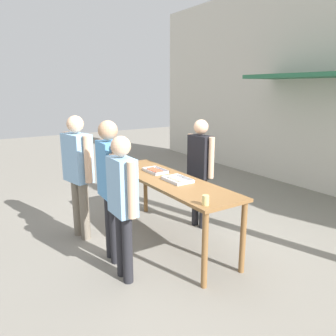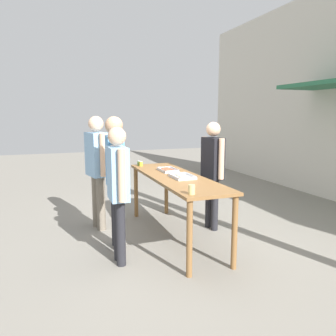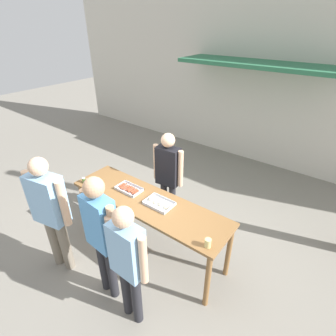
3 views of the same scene
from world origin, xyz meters
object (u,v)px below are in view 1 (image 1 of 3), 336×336
condiment_jar_ketchup (121,163)px  beer_cup (206,200)px  person_server_behind_table (200,164)px  condiment_jar_mustard (118,162)px  person_customer_waiting_in_line (110,178)px  food_tray_buns (177,179)px  person_customer_holding_hotdog (78,167)px  person_customer_with_cup (123,196)px  food_tray_sausages (155,171)px

condiment_jar_ketchup → beer_cup: (2.16, -0.01, 0.01)m
condiment_jar_ketchup → person_server_behind_table: person_server_behind_table is taller
condiment_jar_mustard → person_customer_waiting_in_line: size_ratio=0.05×
food_tray_buns → person_server_behind_table: bearing=116.6°
condiment_jar_mustard → beer_cup: (2.24, 0.01, 0.01)m
condiment_jar_ketchup → person_customer_waiting_in_line: size_ratio=0.05×
condiment_jar_mustard → beer_cup: size_ratio=0.77×
condiment_jar_mustard → person_customer_waiting_in_line: (1.20, -0.65, 0.11)m
food_tray_buns → person_customer_holding_hotdog: (-0.98, -1.05, 0.11)m
person_server_behind_table → person_customer_with_cup: size_ratio=1.02×
food_tray_buns → condiment_jar_mustard: condiment_jar_mustard is taller
person_server_behind_table → food_tray_buns: bearing=-69.9°
condiment_jar_mustard → person_server_behind_table: person_server_behind_table is taller
person_server_behind_table → food_tray_sausages: bearing=-117.1°
food_tray_sausages → beer_cup: bearing=-10.2°
food_tray_sausages → person_customer_waiting_in_line: bearing=-62.7°
food_tray_buns → condiment_jar_ketchup: size_ratio=4.73×
person_customer_with_cup → person_customer_waiting_in_line: size_ratio=0.93×
condiment_jar_mustard → person_customer_holding_hotdog: 0.83m
condiment_jar_ketchup → beer_cup: bearing=-0.1°
food_tray_buns → person_customer_with_cup: bearing=-68.8°
condiment_jar_mustard → person_customer_waiting_in_line: bearing=-28.4°
food_tray_buns → beer_cup: 0.99m
person_customer_holding_hotdog → food_tray_buns: bearing=-145.0°
person_server_behind_table → person_customer_waiting_in_line: 1.61m
condiment_jar_mustard → food_tray_sausages: bearing=21.5°
food_tray_sausages → food_tray_buns: size_ratio=0.99×
beer_cup → person_server_behind_table: size_ratio=0.07×
person_server_behind_table → person_customer_holding_hotdog: 1.82m
beer_cup → person_customer_waiting_in_line: size_ratio=0.06×
person_customer_with_cup → person_server_behind_table: bearing=-66.0°
food_tray_sausages → condiment_jar_ketchup: (-0.63, -0.27, 0.03)m
food_tray_buns → beer_cup: bearing=-16.1°
condiment_jar_mustard → person_server_behind_table: bearing=44.2°
beer_cup → person_customer_with_cup: person_customer_with_cup is taller
person_server_behind_table → person_customer_holding_hotdog: (-0.65, -1.70, 0.04)m
food_tray_sausages → beer_cup: 1.55m
person_customer_holding_hotdog → condiment_jar_ketchup: bearing=-85.3°
beer_cup → person_customer_with_cup: 0.91m
person_server_behind_table → person_customer_holding_hotdog: size_ratio=0.95×
food_tray_sausages → condiment_jar_ketchup: condiment_jar_ketchup is taller
person_server_behind_table → person_customer_waiting_in_line: (0.23, -1.59, 0.06)m
person_customer_holding_hotdog → person_customer_waiting_in_line: (0.88, 0.11, 0.02)m
condiment_jar_ketchup → person_customer_waiting_in_line: (1.11, -0.66, 0.11)m
person_customer_holding_hotdog → person_customer_with_cup: 1.36m
food_tray_sausages → condiment_jar_ketchup: bearing=-157.1°
food_tray_sausages → beer_cup: (1.52, -0.27, 0.04)m
condiment_jar_mustard → person_customer_with_cup: size_ratio=0.05×
food_tray_sausages → condiment_jar_mustard: 0.77m
person_server_behind_table → person_customer_waiting_in_line: bearing=-88.2°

